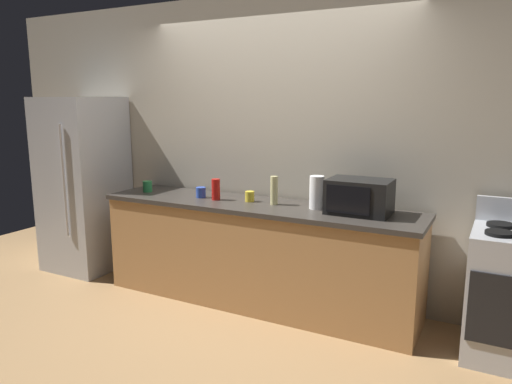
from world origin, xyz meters
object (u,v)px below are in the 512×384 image
object	(u,v)px
bottle_hot_sauce	(216,189)
mug_green	(148,186)
mug_blue	(201,192)
mug_yellow	(250,196)
paper_towel_roll	(317,192)
bottle_vinegar	(274,190)
refrigerator	(84,184)
microwave	(359,197)

from	to	relation	value
bottle_hot_sauce	mug_green	bearing A→B (deg)	179.20
mug_green	mug_blue	size ratio (longest dim) A/B	1.11
mug_yellow	paper_towel_roll	bearing A→B (deg)	0.24
bottle_vinegar	bottle_hot_sauce	bearing A→B (deg)	-173.20
paper_towel_roll	mug_yellow	size ratio (longest dim) A/B	2.99
mug_green	bottle_hot_sauce	bearing A→B (deg)	-0.80
refrigerator	mug_blue	size ratio (longest dim) A/B	19.08
microwave	mug_yellow	size ratio (longest dim) A/B	5.32
refrigerator	bottle_vinegar	distance (m)	2.21
paper_towel_roll	mug_blue	world-z (taller)	paper_towel_roll
microwave	paper_towel_roll	world-z (taller)	same
paper_towel_roll	mug_yellow	distance (m)	0.62
bottle_hot_sauce	bottle_vinegar	bearing A→B (deg)	6.80
mug_green	mug_blue	distance (m)	0.61
refrigerator	paper_towel_roll	distance (m)	2.58
paper_towel_roll	bottle_vinegar	size ratio (longest dim) A/B	1.12
refrigerator	bottle_vinegar	xyz separation A→B (m)	(2.20, 0.04, 0.12)
bottle_vinegar	mug_green	size ratio (longest dim) A/B	2.31
mug_green	mug_blue	world-z (taller)	mug_green
bottle_vinegar	paper_towel_roll	bearing A→B (deg)	2.09
paper_towel_roll	mug_yellow	world-z (taller)	paper_towel_roll
mug_yellow	refrigerator	bearing A→B (deg)	-178.61
refrigerator	mug_blue	bearing A→B (deg)	-0.14
refrigerator	bottle_hot_sauce	xyz separation A→B (m)	(1.66, -0.03, 0.09)
microwave	mug_blue	size ratio (longest dim) A/B	5.09
refrigerator	bottle_vinegar	size ratio (longest dim) A/B	7.44
bottle_vinegar	mug_green	distance (m)	1.33
microwave	mug_yellow	distance (m)	0.97
refrigerator	mug_green	xyz separation A→B (m)	(0.88, -0.02, 0.05)
bottle_hot_sauce	mug_yellow	distance (m)	0.31
refrigerator	mug_yellow	world-z (taller)	refrigerator
bottle_vinegar	mug_blue	world-z (taller)	bottle_vinegar
bottle_hot_sauce	mug_blue	distance (m)	0.18
microwave	mug_blue	distance (m)	1.45
refrigerator	mug_green	distance (m)	0.88
mug_blue	mug_green	bearing A→B (deg)	-178.77
paper_towel_roll	mug_blue	size ratio (longest dim) A/B	2.86
mug_yellow	bottle_vinegar	bearing A→B (deg)	-2.65
bottle_hot_sauce	mug_green	world-z (taller)	bottle_hot_sauce
paper_towel_roll	bottle_vinegar	distance (m)	0.38
microwave	mug_green	world-z (taller)	microwave
mug_green	mug_blue	xyz separation A→B (m)	(0.61, 0.01, -0.01)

